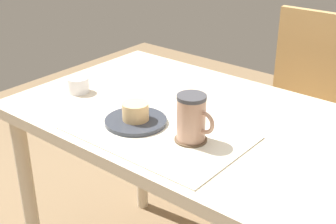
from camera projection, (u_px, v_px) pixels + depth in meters
dining_table at (196, 142)px, 1.42m from camera, size 1.10×0.69×0.72m
wooden_chair at (303, 112)px, 1.94m from camera, size 0.43×0.43×0.89m
placemat at (159, 133)px, 1.27m from camera, size 0.47×0.32×0.00m
pastry_plate at (136, 121)px, 1.32m from camera, size 0.18×0.18×0.01m
pastry at (136, 111)px, 1.30m from camera, size 0.07×0.07×0.05m
coffee_coaster at (191, 139)px, 1.23m from camera, size 0.09×0.09×0.00m
coffee_mug at (192, 118)px, 1.20m from camera, size 0.11×0.08×0.12m
sugar_bowl at (78, 85)px, 1.52m from camera, size 0.07×0.07×0.05m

